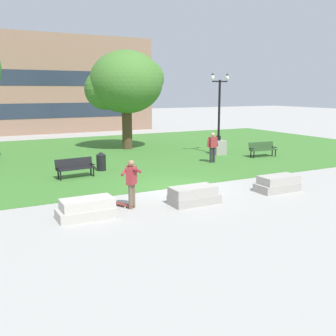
{
  "coord_description": "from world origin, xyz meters",
  "views": [
    {
      "loc": [
        -7.86,
        -14.1,
        4.02
      ],
      "look_at": [
        -1.18,
        -1.4,
        1.2
      ],
      "focal_mm": 42.0,
      "sensor_mm": 36.0,
      "label": 1
    }
  ],
  "objects_px": {
    "concrete_block_right": "(278,184)",
    "person_skateboarder": "(132,181)",
    "skateboard": "(122,204)",
    "person_bystander_near_lawn": "(213,146)",
    "trash_bin": "(101,161)",
    "park_bench_near_right": "(75,167)",
    "lamp_post_left": "(218,138)",
    "concrete_block_left": "(194,195)",
    "concrete_block_center": "(86,209)",
    "park_bench_far_left": "(262,148)"
  },
  "relations": [
    {
      "from": "concrete_block_center",
      "to": "skateboard",
      "type": "relative_size",
      "value": 1.8
    },
    {
      "from": "concrete_block_center",
      "to": "lamp_post_left",
      "type": "bearing_deg",
      "value": 37.71
    },
    {
      "from": "concrete_block_left",
      "to": "skateboard",
      "type": "distance_m",
      "value": 2.58
    },
    {
      "from": "concrete_block_center",
      "to": "park_bench_near_right",
      "type": "height_order",
      "value": "park_bench_near_right"
    },
    {
      "from": "person_skateboarder",
      "to": "trash_bin",
      "type": "relative_size",
      "value": 1.78
    },
    {
      "from": "park_bench_near_right",
      "to": "lamp_post_left",
      "type": "bearing_deg",
      "value": 14.43
    },
    {
      "from": "concrete_block_right",
      "to": "park_bench_near_right",
      "type": "height_order",
      "value": "park_bench_near_right"
    },
    {
      "from": "park_bench_far_left",
      "to": "lamp_post_left",
      "type": "distance_m",
      "value": 2.82
    },
    {
      "from": "skateboard",
      "to": "trash_bin",
      "type": "height_order",
      "value": "trash_bin"
    },
    {
      "from": "concrete_block_right",
      "to": "skateboard",
      "type": "bearing_deg",
      "value": 172.13
    },
    {
      "from": "skateboard",
      "to": "park_bench_near_right",
      "type": "bearing_deg",
      "value": 92.59
    },
    {
      "from": "skateboard",
      "to": "park_bench_near_right",
      "type": "distance_m",
      "value": 5.44
    },
    {
      "from": "lamp_post_left",
      "to": "trash_bin",
      "type": "distance_m",
      "value": 8.46
    },
    {
      "from": "concrete_block_left",
      "to": "concrete_block_center",
      "type": "bearing_deg",
      "value": 176.79
    },
    {
      "from": "person_bystander_near_lawn",
      "to": "concrete_block_center",
      "type": "bearing_deg",
      "value": -145.26
    },
    {
      "from": "concrete_block_left",
      "to": "lamp_post_left",
      "type": "relative_size",
      "value": 0.35
    },
    {
      "from": "skateboard",
      "to": "person_bystander_near_lawn",
      "type": "bearing_deg",
      "value": 36.6
    },
    {
      "from": "concrete_block_left",
      "to": "person_bystander_near_lawn",
      "type": "bearing_deg",
      "value": 51.31
    },
    {
      "from": "concrete_block_center",
      "to": "concrete_block_right",
      "type": "distance_m",
      "value": 7.91
    },
    {
      "from": "concrete_block_left",
      "to": "park_bench_near_right",
      "type": "xyz_separation_m",
      "value": [
        -2.66,
        6.29,
        0.23
      ]
    },
    {
      "from": "concrete_block_right",
      "to": "person_bystander_near_lawn",
      "type": "bearing_deg",
      "value": 79.21
    },
    {
      "from": "park_bench_near_right",
      "to": "trash_bin",
      "type": "distance_m",
      "value": 1.92
    },
    {
      "from": "person_skateboarder",
      "to": "person_bystander_near_lawn",
      "type": "height_order",
      "value": "person_bystander_near_lawn"
    },
    {
      "from": "person_skateboarder",
      "to": "trash_bin",
      "type": "xyz_separation_m",
      "value": [
        1.13,
        6.79,
        -0.48
      ]
    },
    {
      "from": "skateboard",
      "to": "trash_bin",
      "type": "xyz_separation_m",
      "value": [
        1.37,
        6.46,
        0.42
      ]
    },
    {
      "from": "trash_bin",
      "to": "person_bystander_near_lawn",
      "type": "height_order",
      "value": "person_bystander_near_lawn"
    },
    {
      "from": "concrete_block_right",
      "to": "skateboard",
      "type": "distance_m",
      "value": 6.49
    },
    {
      "from": "person_skateboarder",
      "to": "person_bystander_near_lawn",
      "type": "xyz_separation_m",
      "value": [
        7.45,
        6.03,
        0.0
      ]
    },
    {
      "from": "concrete_block_center",
      "to": "person_skateboarder",
      "type": "bearing_deg",
      "value": 10.61
    },
    {
      "from": "concrete_block_center",
      "to": "lamp_post_left",
      "type": "height_order",
      "value": "lamp_post_left"
    },
    {
      "from": "concrete_block_right",
      "to": "person_skateboarder",
      "type": "distance_m",
      "value": 6.25
    },
    {
      "from": "park_bench_far_left",
      "to": "skateboard",
      "type": "bearing_deg",
      "value": -152.78
    },
    {
      "from": "skateboard",
      "to": "person_skateboarder",
      "type": "bearing_deg",
      "value": -54.49
    },
    {
      "from": "skateboard",
      "to": "lamp_post_left",
      "type": "relative_size",
      "value": 0.2
    },
    {
      "from": "concrete_block_center",
      "to": "park_bench_far_left",
      "type": "xyz_separation_m",
      "value": [
        13.03,
        6.59,
        0.23
      ]
    },
    {
      "from": "concrete_block_left",
      "to": "person_bystander_near_lawn",
      "type": "distance_m",
      "value": 8.45
    },
    {
      "from": "concrete_block_right",
      "to": "person_skateboarder",
      "type": "height_order",
      "value": "person_skateboarder"
    },
    {
      "from": "park_bench_near_right",
      "to": "park_bench_far_left",
      "type": "relative_size",
      "value": 1.0
    },
    {
      "from": "concrete_block_center",
      "to": "concrete_block_left",
      "type": "distance_m",
      "value": 3.91
    },
    {
      "from": "concrete_block_left",
      "to": "person_bystander_near_lawn",
      "type": "height_order",
      "value": "person_bystander_near_lawn"
    },
    {
      "from": "park_bench_far_left",
      "to": "person_bystander_near_lawn",
      "type": "height_order",
      "value": "person_bystander_near_lawn"
    },
    {
      "from": "park_bench_near_right",
      "to": "lamp_post_left",
      "type": "distance_m",
      "value": 10.25
    },
    {
      "from": "park_bench_near_right",
      "to": "concrete_block_left",
      "type": "bearing_deg",
      "value": -67.03
    },
    {
      "from": "concrete_block_right",
      "to": "park_bench_near_right",
      "type": "distance_m",
      "value": 9.18
    },
    {
      "from": "person_skateboarder",
      "to": "lamp_post_left",
      "type": "bearing_deg",
      "value": 41.34
    },
    {
      "from": "concrete_block_right",
      "to": "person_bystander_near_lawn",
      "type": "distance_m",
      "value": 6.75
    },
    {
      "from": "concrete_block_left",
      "to": "person_skateboarder",
      "type": "distance_m",
      "value": 2.35
    },
    {
      "from": "concrete_block_right",
      "to": "park_bench_far_left",
      "type": "bearing_deg",
      "value": 53.11
    },
    {
      "from": "person_skateboarder",
      "to": "concrete_block_right",
      "type": "bearing_deg",
      "value": -5.17
    },
    {
      "from": "skateboard",
      "to": "concrete_block_left",
      "type": "bearing_deg",
      "value": -19.72
    }
  ]
}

